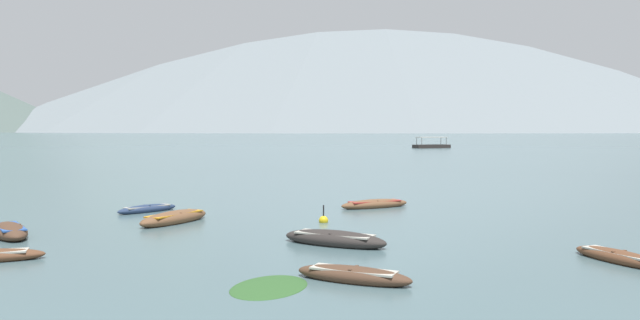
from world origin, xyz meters
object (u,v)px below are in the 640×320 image
(rowboat_1, at_px, (174,218))
(rowboat_0, at_px, (335,239))
(rowboat_3, at_px, (375,204))
(rowboat_7, at_px, (10,231))
(rowboat_6, at_px, (147,209))
(ferry_0, at_px, (431,146))
(rowboat_4, at_px, (353,275))
(mooring_buoy, at_px, (324,220))
(rowboat_2, at_px, (619,257))

(rowboat_1, bearing_deg, rowboat_0, -37.57)
(rowboat_1, xyz_separation_m, rowboat_3, (8.85, 4.73, -0.03))
(rowboat_1, height_order, rowboat_7, rowboat_1)
(rowboat_6, bearing_deg, ferry_0, 71.23)
(rowboat_1, bearing_deg, rowboat_4, -55.73)
(rowboat_0, height_order, rowboat_6, rowboat_0)
(rowboat_1, relative_size, rowboat_4, 1.22)
(rowboat_6, height_order, mooring_buoy, mooring_buoy)
(rowboat_3, relative_size, rowboat_7, 1.14)
(rowboat_1, bearing_deg, ferry_0, 72.81)
(rowboat_2, distance_m, mooring_buoy, 11.39)
(rowboat_6, relative_size, ferry_0, 0.33)
(rowboat_1, bearing_deg, rowboat_7, -149.21)
(rowboat_1, distance_m, rowboat_4, 11.89)
(rowboat_2, bearing_deg, rowboat_7, 166.84)
(rowboat_3, bearing_deg, ferry_0, 76.81)
(rowboat_3, distance_m, rowboat_7, 16.13)
(rowboat_1, distance_m, rowboat_6, 3.92)
(rowboat_1, xyz_separation_m, rowboat_7, (-5.23, -3.12, -0.01))
(rowboat_4, height_order, rowboat_6, rowboat_4)
(rowboat_6, distance_m, mooring_buoy, 8.88)
(rowboat_2, height_order, rowboat_6, rowboat_2)
(rowboat_3, relative_size, rowboat_4, 1.21)
(rowboat_3, height_order, mooring_buoy, mooring_buoy)
(ferry_0, xyz_separation_m, mooring_buoy, (-25.76, -103.34, -0.36))
(rowboat_6, distance_m, rowboat_7, 7.24)
(rowboat_0, xyz_separation_m, rowboat_2, (8.16, -2.81, -0.05))
(rowboat_1, height_order, rowboat_6, rowboat_1)
(ferry_0, bearing_deg, rowboat_2, -98.89)
(rowboat_0, bearing_deg, rowboat_7, 171.10)
(rowboat_0, bearing_deg, rowboat_6, 135.46)
(rowboat_3, xyz_separation_m, rowboat_4, (-2.16, -14.55, -0.01))
(rowboat_3, xyz_separation_m, rowboat_6, (-10.86, -1.37, -0.03))
(rowboat_6, height_order, rowboat_7, rowboat_7)
(rowboat_1, relative_size, mooring_buoy, 4.55)
(rowboat_4, bearing_deg, rowboat_0, 93.12)
(rowboat_4, bearing_deg, rowboat_7, 150.66)
(rowboat_3, distance_m, rowboat_4, 14.71)
(rowboat_3, bearing_deg, rowboat_4, -98.43)
(rowboat_1, xyz_separation_m, ferry_0, (31.95, 103.28, 0.25))
(rowboat_4, relative_size, rowboat_6, 1.16)
(rowboat_0, xyz_separation_m, rowboat_7, (-11.66, 1.83, -0.00))
(rowboat_0, distance_m, ferry_0, 111.19)
(rowboat_1, bearing_deg, rowboat_2, -27.99)
(rowboat_6, bearing_deg, rowboat_3, 7.17)
(ferry_0, bearing_deg, rowboat_0, -103.27)
(rowboat_2, height_order, mooring_buoy, mooring_buoy)
(rowboat_0, distance_m, rowboat_4, 4.89)
(rowboat_6, height_order, ferry_0, ferry_0)
(rowboat_0, distance_m, rowboat_2, 8.63)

